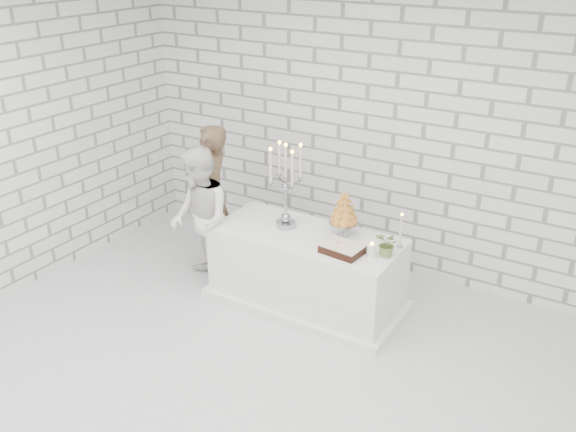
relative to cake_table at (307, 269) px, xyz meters
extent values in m
cube|color=silver|center=(0.35, -1.38, -0.38)|extent=(6.00, 5.00, 0.01)
cube|color=white|center=(0.35, 1.12, 1.12)|extent=(6.00, 0.01, 3.00)
cube|color=white|center=(0.00, 0.00, 0.00)|extent=(1.80, 0.80, 0.75)
imported|color=#3B2A1F|center=(-1.28, 0.18, 0.41)|extent=(0.51, 0.65, 1.57)
imported|color=white|center=(-1.08, -0.26, 0.37)|extent=(0.92, 0.91, 1.49)
cube|color=black|center=(0.45, -0.16, 0.42)|extent=(0.38, 0.29, 0.08)
cylinder|color=white|center=(0.70, -0.09, 0.44)|extent=(0.09, 0.09, 0.12)
cylinder|color=beige|center=(0.85, 0.20, 0.54)|extent=(0.07, 0.07, 0.32)
imported|color=#516635|center=(0.82, -0.01, 0.49)|extent=(0.27, 0.25, 0.24)
camera|label=1|loc=(2.64, -4.66, 2.99)|focal=39.30mm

